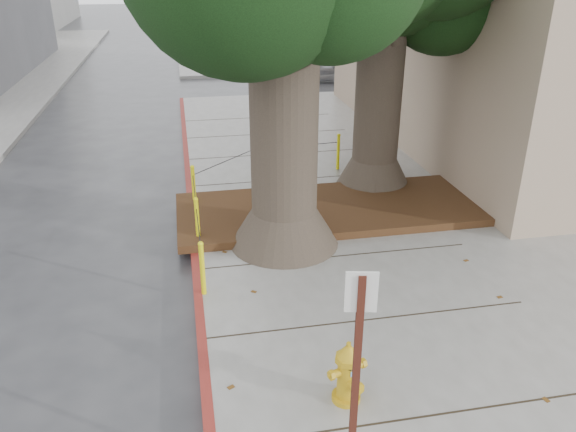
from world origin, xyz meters
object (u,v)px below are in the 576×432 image
signpost (355,387)px  car_silver (322,68)px  fire_hydrant (348,373)px  car_red (479,68)px

signpost → car_silver: bearing=88.3°
fire_hydrant → car_red: size_ratio=0.24×
signpost → car_red: size_ratio=0.75×
fire_hydrant → signpost: signpost is taller
fire_hydrant → car_silver: 20.50m
fire_hydrant → car_silver: (4.68, 19.96, 0.02)m
car_silver → car_red: (7.00, -1.31, 0.01)m
fire_hydrant → signpost: bearing=-123.5°
fire_hydrant → car_silver: car_silver is taller
fire_hydrant → car_red: 22.01m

